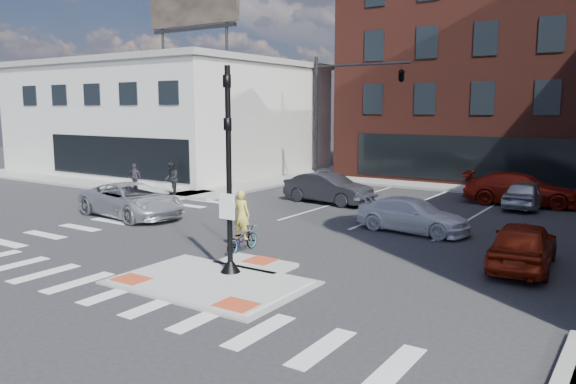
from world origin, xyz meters
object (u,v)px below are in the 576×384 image
Objects in this scene: white_pickup at (413,215)px; bg_car_silver at (526,194)px; bg_car_dark at (328,188)px; bg_car_red at (521,189)px; cyclist at (242,231)px; pedestrian_a at (171,178)px; red_sedan at (523,245)px; silver_suv at (132,200)px; pedestrian_b at (134,177)px.

bg_car_silver is (2.72, 8.18, 0.04)m from white_pickup.
bg_car_silver is at bearing -59.40° from bg_car_dark.
bg_car_red is at bearing -65.12° from bg_car_silver.
cyclist is at bearing -160.44° from bg_car_dark.
pedestrian_a is (-14.28, 0.91, 0.40)m from white_pickup.
red_sedan is 2.39× the size of pedestrian_a.
red_sedan is at bearing 100.51° from bg_car_silver.
bg_car_red reaches higher than silver_suv.
pedestrian_a is at bearing 110.21° from bg_car_red.
red_sedan is 2.78× the size of pedestrian_b.
bg_car_dark is 1.15× the size of bg_car_silver.
pedestrian_a is (-10.56, 7.20, 0.34)m from cyclist.
pedestrian_b is at bearing -30.15° from cyclist.
cyclist reaches higher than silver_suv.
pedestrian_b is at bearing -14.77° from red_sedan.
white_pickup is 2.50× the size of pedestrian_a.
bg_car_silver is at bearing -84.26° from red_sedan.
bg_car_red reaches higher than red_sedan.
silver_suv is 1.21× the size of white_pickup.
silver_suv is 12.48m from white_pickup.
bg_car_dark is 2.21× the size of cyclist.
white_pickup is (11.78, 4.09, -0.10)m from silver_suv.
white_pickup is at bearing -62.90° from silver_suv.
white_pickup is at bearing 159.74° from bg_car_red.
silver_suv is 19.28m from bg_car_red.
cyclist is at bearing 153.98° from white_pickup.
bg_car_dark reaches higher than silver_suv.
bg_car_silver is at bearing -13.76° from white_pickup.
pedestrian_a reaches higher than pedestrian_b.
bg_car_dark reaches higher than red_sedan.
bg_car_dark is (-10.95, 7.23, 0.04)m from red_sedan.
white_pickup is at bearing -8.15° from pedestrian_b.
white_pickup is (-4.74, 3.09, -0.08)m from red_sedan.
white_pickup is 1.11× the size of bg_car_silver.
pedestrian_b reaches higher than bg_car_red.
bg_car_silver is at bearing -41.81° from silver_suv.
red_sedan is at bearing -161.45° from cyclist.
pedestrian_a reaches higher than bg_car_red.
red_sedan is 1.06× the size of bg_car_silver.
bg_car_red is 2.61× the size of cyclist.
pedestrian_a is at bearing 117.96° from bg_car_dark.
pedestrian_b reaches higher than silver_suv.
cyclist is (-6.44, -14.47, 0.02)m from bg_car_silver.
cyclist is (2.47, -10.43, -0.06)m from bg_car_dark.
cyclist is 12.78m from pedestrian_a.
bg_car_red is at bearing 17.47° from pedestrian_b.
pedestrian_a is 2.98m from pedestrian_b.
cyclist is 15.33m from pedestrian_b.
silver_suv is 8.35m from cyclist.
silver_suv is at bearing -1.01° from red_sedan.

